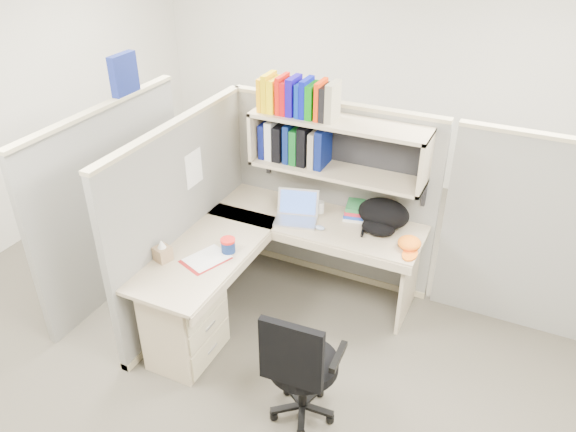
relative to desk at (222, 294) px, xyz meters
The scene contains 14 objects.
ground 0.66m from the desk, 35.01° to the left, with size 6.00×6.00×0.00m, color #39352C.
room_shell 1.28m from the desk, 35.01° to the left, with size 6.00×6.00×6.00m.
cubicle 0.88m from the desk, 86.86° to the left, with size 3.79×1.84×1.95m.
desk is the anchor object (origin of this frame).
laptop 0.90m from the desk, 70.80° to the left, with size 0.34×0.34×0.24m, color #B7B7BB, non-canonical shape.
backpack 1.37m from the desk, 45.19° to the left, with size 0.41×0.32×0.24m, color black, non-canonical shape.
orange_cap 1.46m from the desk, 32.73° to the left, with size 0.18×0.20×0.10m, color orange, non-canonical shape.
snack_canister 0.38m from the desk, 94.59° to the left, with size 0.11×0.11×0.11m.
tissue_box 0.56m from the desk, 159.76° to the right, with size 0.11×0.11×0.17m, color #957754, non-canonical shape.
mouse 0.93m from the desk, 56.41° to the left, with size 0.08×0.05×0.03m, color #8497BC.
paper_cup 1.10m from the desk, 68.61° to the left, with size 0.07×0.07×0.10m, color white.
book_stack 1.29m from the desk, 57.48° to the left, with size 0.17×0.23×0.11m, color gray, non-canonical shape.
loose_paper 0.31m from the desk, behind, with size 0.23×0.30×0.00m, color white, non-canonical shape.
task_chair 0.97m from the desk, 27.89° to the right, with size 0.51×0.47×0.96m.
Camera 1 is at (1.46, -3.07, 3.10)m, focal length 35.00 mm.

